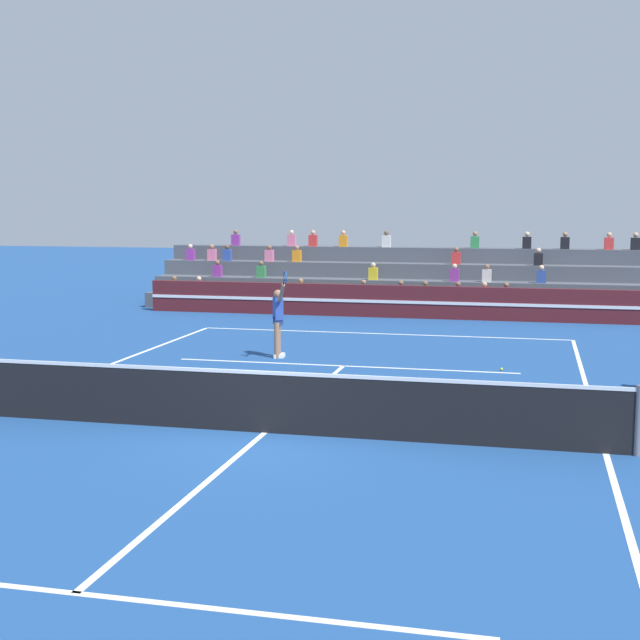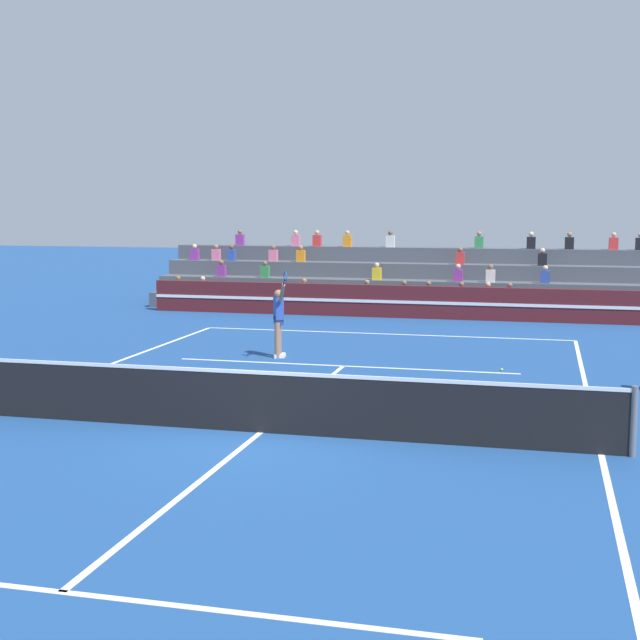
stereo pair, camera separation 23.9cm
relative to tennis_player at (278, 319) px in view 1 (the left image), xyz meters
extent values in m
plane|color=navy|center=(1.84, -7.22, -0.98)|extent=(120.00, 120.00, 0.00)
cube|color=white|center=(1.84, 4.68, -0.98)|extent=(11.00, 0.10, 0.01)
cube|color=white|center=(7.34, -7.22, -0.98)|extent=(0.10, 23.80, 0.01)
cube|color=white|center=(1.84, -13.65, -0.98)|extent=(8.25, 0.10, 0.01)
cube|color=white|center=(1.84, -0.79, -0.98)|extent=(8.25, 0.10, 0.01)
cube|color=white|center=(1.84, -7.22, -0.98)|extent=(0.10, 12.85, 0.01)
cylinder|color=slate|center=(7.79, -7.22, -0.43)|extent=(0.10, 0.10, 1.10)
cube|color=black|center=(1.84, -7.22, -0.48)|extent=(11.90, 0.02, 1.00)
cube|color=white|center=(1.84, -7.22, 0.05)|extent=(11.90, 0.04, 0.06)
cube|color=#51191E|center=(1.84, 8.59, -0.43)|extent=(18.00, 0.24, 1.10)
cube|color=white|center=(1.84, 8.46, -0.43)|extent=(18.00, 0.02, 0.10)
cube|color=#4C515B|center=(1.84, 9.86, -0.71)|extent=(19.46, 0.95, 0.55)
cube|color=yellow|center=(-1.94, 9.69, -0.21)|extent=(0.32, 0.22, 0.44)
sphere|color=#9E7051|center=(-1.94, 9.69, 0.11)|extent=(0.18, 0.18, 0.18)
cube|color=purple|center=(5.31, 9.69, -0.21)|extent=(0.32, 0.22, 0.44)
sphere|color=brown|center=(5.31, 9.69, 0.11)|extent=(0.18, 0.18, 0.18)
cube|color=purple|center=(-5.84, 9.69, -0.21)|extent=(0.32, 0.22, 0.44)
sphere|color=beige|center=(-5.84, 9.69, 0.11)|extent=(0.18, 0.18, 0.18)
cube|color=yellow|center=(-6.82, 9.69, -0.21)|extent=(0.32, 0.22, 0.44)
sphere|color=brown|center=(-6.82, 9.69, 0.11)|extent=(0.18, 0.18, 0.18)
cube|color=red|center=(4.58, 9.69, -0.21)|extent=(0.32, 0.22, 0.44)
sphere|color=tan|center=(4.58, 9.69, 0.11)|extent=(0.18, 0.18, 0.18)
cube|color=purple|center=(3.68, 9.69, -0.21)|extent=(0.32, 0.22, 0.44)
sphere|color=brown|center=(3.68, 9.69, 0.11)|extent=(0.18, 0.18, 0.18)
cube|color=purple|center=(1.69, 9.69, -0.21)|extent=(0.32, 0.22, 0.44)
sphere|color=brown|center=(1.69, 9.69, 0.11)|extent=(0.18, 0.18, 0.18)
cube|color=#338C4C|center=(2.54, 9.69, -0.21)|extent=(0.32, 0.22, 0.44)
sphere|color=brown|center=(2.54, 9.69, 0.11)|extent=(0.18, 0.18, 0.18)
cube|color=teal|center=(0.36, 9.69, -0.21)|extent=(0.32, 0.22, 0.44)
sphere|color=#9E7051|center=(0.36, 9.69, 0.11)|extent=(0.18, 0.18, 0.18)
cube|color=#4C515B|center=(1.84, 10.81, -0.43)|extent=(19.46, 0.95, 1.10)
cube|color=#2D4CA5|center=(6.47, 10.64, 0.34)|extent=(0.32, 0.22, 0.44)
sphere|color=beige|center=(6.47, 10.64, 0.66)|extent=(0.18, 0.18, 0.18)
cube|color=purple|center=(-5.46, 10.64, 0.34)|extent=(0.32, 0.22, 0.44)
sphere|color=brown|center=(-5.46, 10.64, 0.66)|extent=(0.18, 0.18, 0.18)
cube|color=purple|center=(3.47, 10.64, 0.34)|extent=(0.32, 0.22, 0.44)
sphere|color=beige|center=(3.47, 10.64, 0.66)|extent=(0.18, 0.18, 0.18)
cube|color=yellow|center=(0.53, 10.64, 0.34)|extent=(0.32, 0.22, 0.44)
sphere|color=beige|center=(0.53, 10.64, 0.66)|extent=(0.18, 0.18, 0.18)
cube|color=silver|center=(4.60, 10.64, 0.34)|extent=(0.32, 0.22, 0.44)
sphere|color=brown|center=(4.60, 10.64, 0.66)|extent=(0.18, 0.18, 0.18)
cube|color=#338C4C|center=(-3.73, 10.64, 0.34)|extent=(0.32, 0.22, 0.44)
sphere|color=brown|center=(-3.73, 10.64, 0.66)|extent=(0.18, 0.18, 0.18)
cube|color=#4C515B|center=(1.84, 11.76, -0.16)|extent=(19.46, 0.95, 1.65)
cube|color=pink|center=(-3.69, 11.59, 0.89)|extent=(0.32, 0.22, 0.44)
sphere|color=brown|center=(-3.69, 11.59, 1.21)|extent=(0.18, 0.18, 0.18)
cube|color=red|center=(3.44, 11.59, 0.89)|extent=(0.32, 0.22, 0.44)
sphere|color=brown|center=(3.44, 11.59, 1.21)|extent=(0.18, 0.18, 0.18)
cube|color=#2D4CA5|center=(-5.39, 11.59, 0.89)|extent=(0.32, 0.22, 0.44)
sphere|color=brown|center=(-5.39, 11.59, 1.21)|extent=(0.18, 0.18, 0.18)
cube|color=purple|center=(-6.92, 11.59, 0.89)|extent=(0.32, 0.22, 0.44)
sphere|color=beige|center=(-6.92, 11.59, 1.21)|extent=(0.18, 0.18, 0.18)
cube|color=black|center=(6.36, 11.59, 0.89)|extent=(0.32, 0.22, 0.44)
sphere|color=beige|center=(6.36, 11.59, 1.21)|extent=(0.18, 0.18, 0.18)
cube|color=orange|center=(-2.59, 11.59, 0.89)|extent=(0.32, 0.22, 0.44)
sphere|color=#9E7051|center=(-2.59, 11.59, 1.21)|extent=(0.18, 0.18, 0.18)
cube|color=pink|center=(-6.02, 11.59, 0.89)|extent=(0.32, 0.22, 0.44)
sphere|color=#9E7051|center=(-6.02, 11.59, 1.21)|extent=(0.18, 0.18, 0.18)
cube|color=#4C515B|center=(1.84, 12.71, 0.12)|extent=(19.46, 0.95, 2.20)
cube|color=purple|center=(-5.36, 12.54, 1.44)|extent=(0.32, 0.22, 0.44)
sphere|color=brown|center=(-5.36, 12.54, 1.76)|extent=(0.18, 0.18, 0.18)
cube|color=black|center=(5.94, 12.54, 1.44)|extent=(0.32, 0.22, 0.44)
sphere|color=beige|center=(5.94, 12.54, 1.76)|extent=(0.18, 0.18, 0.18)
cube|color=silver|center=(0.70, 12.54, 1.44)|extent=(0.32, 0.22, 0.44)
sphere|color=brown|center=(0.70, 12.54, 1.76)|extent=(0.18, 0.18, 0.18)
cube|color=#338C4C|center=(4.04, 12.54, 1.44)|extent=(0.32, 0.22, 0.44)
sphere|color=#9E7051|center=(4.04, 12.54, 1.76)|extent=(0.18, 0.18, 0.18)
cube|color=black|center=(7.29, 12.54, 1.44)|extent=(0.32, 0.22, 0.44)
sphere|color=#9E7051|center=(7.29, 12.54, 1.76)|extent=(0.18, 0.18, 0.18)
cube|color=red|center=(-2.19, 12.54, 1.44)|extent=(0.32, 0.22, 0.44)
sphere|color=tan|center=(-2.19, 12.54, 1.76)|extent=(0.18, 0.18, 0.18)
cube|color=pink|center=(-3.06, 12.54, 1.44)|extent=(0.32, 0.22, 0.44)
sphere|color=beige|center=(-3.06, 12.54, 1.76)|extent=(0.18, 0.18, 0.18)
cube|color=orange|center=(-0.99, 12.54, 1.44)|extent=(0.32, 0.22, 0.44)
sphere|color=tan|center=(-0.99, 12.54, 1.76)|extent=(0.18, 0.18, 0.18)
cube|color=red|center=(8.83, 12.54, 1.44)|extent=(0.32, 0.22, 0.44)
sphere|color=tan|center=(8.83, 12.54, 1.76)|extent=(0.18, 0.18, 0.18)
cube|color=black|center=(9.74, 12.54, 1.44)|extent=(0.32, 0.22, 0.44)
sphere|color=tan|center=(9.74, 12.54, 1.76)|extent=(0.18, 0.18, 0.18)
cylinder|color=#9E7051|center=(-0.04, 0.13, -0.53)|extent=(0.14, 0.14, 0.90)
cylinder|color=#9E7051|center=(-0.01, -0.10, -0.53)|extent=(0.14, 0.14, 0.90)
cube|color=navy|center=(-0.01, 0.03, -0.04)|extent=(0.33, 0.38, 0.20)
cube|color=#2D4CA5|center=(-0.01, 0.03, 0.26)|extent=(0.35, 0.41, 0.56)
sphere|color=#9E7051|center=(-0.01, 0.03, 0.62)|extent=(0.22, 0.22, 0.22)
cube|color=white|center=(0.00, 0.15, -0.94)|extent=(0.29, 0.23, 0.09)
cube|color=white|center=(0.03, -0.08, -0.94)|extent=(0.29, 0.23, 0.09)
cylinder|color=#9E7051|center=(-0.12, 0.24, 0.20)|extent=(0.09, 0.09, 0.56)
cylinder|color=#9E7051|center=(0.19, -0.35, 0.69)|extent=(0.31, 0.47, 0.49)
cylinder|color=black|center=(0.32, -0.60, 0.98)|extent=(0.11, 0.17, 0.18)
torus|color=#1E4C99|center=(0.38, -0.71, 1.11)|extent=(0.23, 0.40, 0.44)
sphere|color=#C6DB33|center=(5.53, -0.52, -0.95)|extent=(0.07, 0.07, 0.07)
camera|label=1|loc=(6.14, -21.23, 2.84)|focal=50.00mm
camera|label=2|loc=(6.37, -21.18, 2.84)|focal=50.00mm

